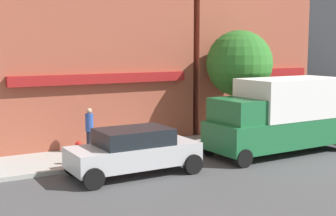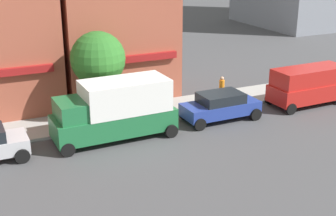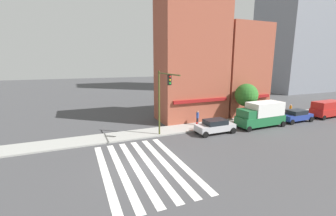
{
  "view_description": "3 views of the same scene",
  "coord_description": "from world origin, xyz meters",
  "px_view_note": "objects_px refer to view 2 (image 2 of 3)",
  "views": [
    {
      "loc": [
        3.03,
        -9.23,
        4.31
      ],
      "look_at": [
        11.8,
        6.0,
        2.0
      ],
      "focal_mm": 50.0,
      "sensor_mm": 36.0,
      "label": 1
    },
    {
      "loc": [
        9.38,
        -16.47,
        9.6
      ],
      "look_at": [
        19.26,
        4.7,
        1.2
      ],
      "focal_mm": 50.0,
      "sensor_mm": 36.0,
      "label": 2
    },
    {
      "loc": [
        -4.44,
        -15.39,
        7.85
      ],
      "look_at": [
        3.73,
        4.0,
        3.5
      ],
      "focal_mm": 24.0,
      "sensor_mm": 36.0,
      "label": 3
    }
  ],
  "objects_px": {
    "sedan_blue": "(220,106)",
    "pedestrian_grey_coat": "(119,97)",
    "pedestrian_orange_vest": "(222,90)",
    "street_tree": "(98,59)",
    "van_red": "(309,84)",
    "box_truck_green": "(115,109)"
  },
  "relations": [
    {
      "from": "van_red",
      "to": "pedestrian_orange_vest",
      "type": "distance_m",
      "value": 5.43
    },
    {
      "from": "box_truck_green",
      "to": "pedestrian_grey_coat",
      "type": "relative_size",
      "value": 3.53
    },
    {
      "from": "box_truck_green",
      "to": "pedestrian_grey_coat",
      "type": "height_order",
      "value": "box_truck_green"
    },
    {
      "from": "box_truck_green",
      "to": "pedestrian_orange_vest",
      "type": "relative_size",
      "value": 3.53
    },
    {
      "from": "street_tree",
      "to": "pedestrian_orange_vest",
      "type": "bearing_deg",
      "value": -7.42
    },
    {
      "from": "van_red",
      "to": "pedestrian_grey_coat",
      "type": "relative_size",
      "value": 2.85
    },
    {
      "from": "sedan_blue",
      "to": "pedestrian_grey_coat",
      "type": "distance_m",
      "value": 5.86
    },
    {
      "from": "box_truck_green",
      "to": "sedan_blue",
      "type": "bearing_deg",
      "value": -1.21
    },
    {
      "from": "street_tree",
      "to": "sedan_blue",
      "type": "bearing_deg",
      "value": -24.54
    },
    {
      "from": "box_truck_green",
      "to": "van_red",
      "type": "height_order",
      "value": "box_truck_green"
    },
    {
      "from": "pedestrian_grey_coat",
      "to": "street_tree",
      "type": "bearing_deg",
      "value": -65.7
    },
    {
      "from": "box_truck_green",
      "to": "sedan_blue",
      "type": "height_order",
      "value": "box_truck_green"
    },
    {
      "from": "box_truck_green",
      "to": "pedestrian_grey_coat",
      "type": "distance_m",
      "value": 3.46
    },
    {
      "from": "pedestrian_orange_vest",
      "to": "street_tree",
      "type": "relative_size",
      "value": 0.36
    },
    {
      "from": "sedan_blue",
      "to": "pedestrian_grey_coat",
      "type": "height_order",
      "value": "pedestrian_grey_coat"
    },
    {
      "from": "sedan_blue",
      "to": "pedestrian_orange_vest",
      "type": "bearing_deg",
      "value": 56.72
    },
    {
      "from": "pedestrian_orange_vest",
      "to": "street_tree",
      "type": "height_order",
      "value": "street_tree"
    },
    {
      "from": "van_red",
      "to": "sedan_blue",
      "type": "bearing_deg",
      "value": 178.79
    },
    {
      "from": "sedan_blue",
      "to": "pedestrian_grey_coat",
      "type": "relative_size",
      "value": 2.5
    },
    {
      "from": "street_tree",
      "to": "pedestrian_grey_coat",
      "type": "bearing_deg",
      "value": 17.35
    },
    {
      "from": "sedan_blue",
      "to": "pedestrian_orange_vest",
      "type": "distance_m",
      "value": 2.21
    },
    {
      "from": "van_red",
      "to": "pedestrian_grey_coat",
      "type": "distance_m",
      "value": 11.64
    }
  ]
}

